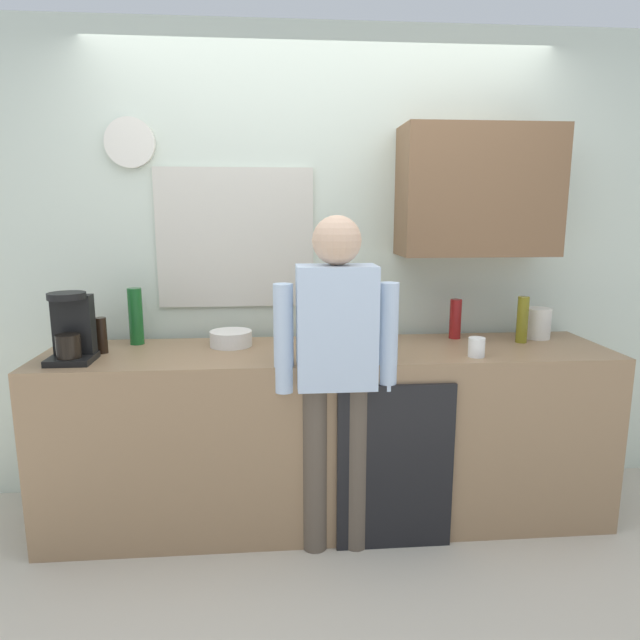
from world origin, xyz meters
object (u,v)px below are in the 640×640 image
Objects in this scene: potted_plant at (351,319)px; storage_canister at (538,323)px; mixing_bowl at (231,338)px; coffee_maker at (72,330)px; cup_terracotta_mug at (360,351)px; person_at_sink at (336,359)px; bottle_red_vinegar at (455,319)px; bottle_green_wine at (136,316)px; cup_white_mug at (477,347)px; cup_blue_mug at (336,348)px; dish_soap at (360,337)px; bottle_olive_oil at (522,320)px; bottle_dark_sauce at (101,335)px.

storage_canister is (1.05, 0.04, -0.05)m from potted_plant.
storage_canister is at bearing 1.42° from mixing_bowl.
storage_canister is (1.69, 0.04, 0.05)m from mixing_bowl.
mixing_bowl is (0.72, 0.24, -0.11)m from coffee_maker.
cup_terracotta_mug reaches higher than mixing_bowl.
mixing_bowl is at bearing 144.79° from person_at_sink.
person_at_sink is at bearing -145.36° from bottle_red_vinegar.
bottle_green_wine reaches higher than cup_terracotta_mug.
cup_white_mug reaches higher than mixing_bowl.
coffee_maker is 1.10× the size of bottle_green_wine.
person_at_sink is at bearing -26.66° from bottle_green_wine.
bottle_red_vinegar reaches higher than cup_blue_mug.
storage_canister is (1.03, 0.22, 0.01)m from dish_soap.
potted_plant reaches higher than storage_canister.
potted_plant is at bearing 9.88° from coffee_maker.
storage_canister is at bearing 2.33° from potted_plant.
cup_white_mug is 0.70m from person_at_sink.
person_at_sink is at bearing -147.88° from cup_terracotta_mug.
bottle_green_wine is 1.30× the size of potted_plant.
cup_white_mug is at bearing -14.54° from dish_soap.
coffee_maker is at bearing -123.99° from bottle_green_wine.
cup_terracotta_mug is at bearing -28.66° from mixing_bowl.
bottle_green_wine is (-2.06, 0.14, 0.03)m from bottle_olive_oil.
bottle_green_wine is at bearing 157.75° from person_at_sink.
mixing_bowl is at bearing 18.22° from coffee_maker.
person_at_sink reaches higher than bottle_dark_sauce.
bottle_red_vinegar is at bearing 175.69° from storage_canister.
cup_terracotta_mug is 1.13m from storage_canister.
cup_blue_mug is at bearing -167.04° from bottle_olive_oil.
person_at_sink reaches higher than storage_canister.
mixing_bowl is at bearing -9.75° from bottle_green_wine.
storage_canister reaches higher than mixing_bowl.
mixing_bowl is at bearing 8.86° from bottle_dark_sauce.
bottle_dark_sauce is at bearing 57.00° from coffee_maker.
bottle_green_wine is 3.16× the size of cup_white_mug.
person_at_sink is at bearing -39.62° from mixing_bowl.
coffee_maker is 3.59× the size of cup_terracotta_mug.
cup_white_mug is 0.56× the size of storage_canister.
bottle_dark_sauce reaches higher than cup_blue_mug.
cup_white_mug is 0.61m from storage_canister.
storage_canister is at bearing 6.61° from coffee_maker.
person_at_sink reaches higher than cup_terracotta_mug.
mixing_bowl is (0.50, -0.09, -0.11)m from bottle_green_wine.
cup_white_mug is at bearing 2.07° from cup_terracotta_mug.
coffee_maker is at bearing 175.44° from cup_terracotta_mug.
bottle_red_vinegar is 1.29× the size of storage_canister.
cup_blue_mug is 0.43× the size of potted_plant.
cup_white_mug is at bearing -2.59° from coffee_maker.
bottle_red_vinegar is (1.86, 0.17, 0.02)m from bottle_dark_sauce.
cup_white_mug is 0.06× the size of person_at_sink.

